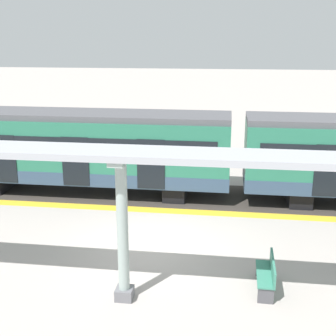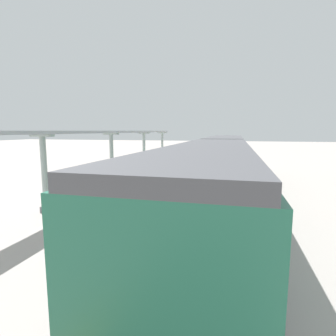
% 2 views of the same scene
% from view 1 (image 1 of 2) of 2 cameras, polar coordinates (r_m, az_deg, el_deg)
% --- Properties ---
extents(ground_plane, '(176.00, 176.00, 0.00)m').
position_cam_1_polar(ground_plane, '(14.50, -2.60, -10.06)').
color(ground_plane, '#ABA29B').
extents(tactile_edge_strip, '(0.55, 36.05, 0.01)m').
position_cam_1_polar(tactile_edge_strip, '(17.35, -0.73, -5.47)').
color(tactile_edge_strip, gold).
rests_on(tactile_edge_strip, ground).
extents(trackbed, '(3.20, 48.05, 0.01)m').
position_cam_1_polar(trackbed, '(19.08, 0.09, -3.41)').
color(trackbed, '#38332D').
rests_on(trackbed, ground).
extents(train_near_carriage, '(2.65, 12.29, 3.48)m').
position_cam_1_polar(train_near_carriage, '(19.34, -10.54, 2.23)').
color(train_near_carriage, '#287055').
rests_on(train_near_carriage, ground).
extents(canopy_pillar_third, '(1.10, 0.44, 3.77)m').
position_cam_1_polar(canopy_pillar_third, '(11.05, -5.84, -7.91)').
color(canopy_pillar_third, slate).
rests_on(canopy_pillar_third, ground).
extents(canopy_beam, '(1.20, 28.82, 0.16)m').
position_cam_1_polar(canopy_beam, '(10.39, -5.67, 1.86)').
color(canopy_beam, '#A8AAB2').
rests_on(canopy_beam, canopy_pillar_nearest).
extents(bench_mid_platform, '(1.51, 0.47, 0.86)m').
position_cam_1_polar(bench_mid_platform, '(12.36, 12.65, -13.12)').
color(bench_mid_platform, '#39816A').
rests_on(bench_mid_platform, ground).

